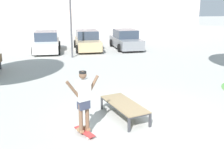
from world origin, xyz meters
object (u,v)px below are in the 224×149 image
skate_box (124,105)px  car_white (47,42)px  skater (83,97)px  skateboard (84,132)px  car_tan (87,41)px  car_grey (126,40)px

skate_box → car_white: bearing=99.6°
skater → car_white: 13.41m
car_white → skateboard: bearing=-86.8°
skateboard → car_tan: 13.63m
skater → skate_box: bearing=30.0°
skate_box → skater: bearing=-150.0°
skateboard → car_white: size_ratio=0.19×
skater → car_white: (-0.75, 13.39, -0.38)m
car_tan → car_grey: same height
skateboard → car_white: car_white is taller
skate_box → car_tan: 12.67m
car_tan → skate_box: bearing=-94.1°
car_tan → car_white: bearing=-179.3°
skateboard → skater: bearing=113.4°
skater → car_grey: (5.32, 13.21, -0.38)m
skate_box → skateboard: skate_box is taller
skateboard → car_tan: size_ratio=0.19×
car_grey → skater: bearing=-111.9°
skate_box → car_white: 12.77m
skateboard → skater: size_ratio=0.48×
car_white → car_tan: bearing=0.7°
car_white → car_tan: size_ratio=1.01×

